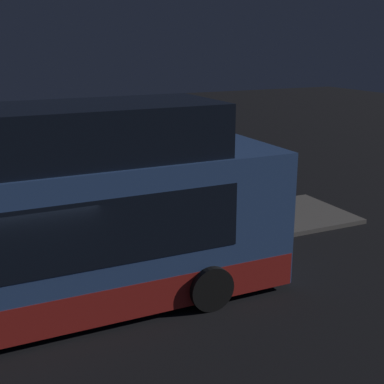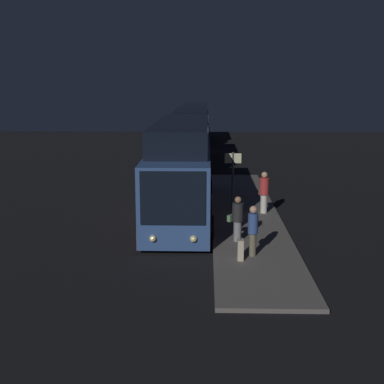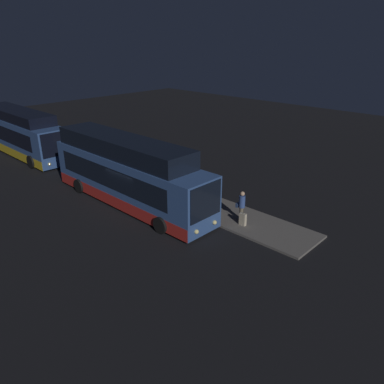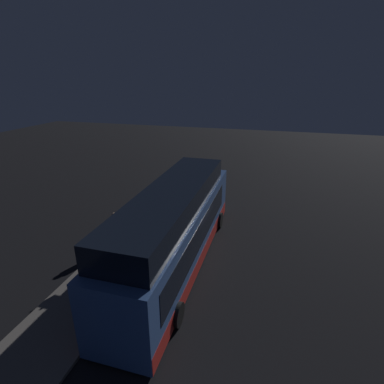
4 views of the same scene
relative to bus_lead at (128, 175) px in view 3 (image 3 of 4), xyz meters
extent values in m
plane|color=black|center=(0.87, -0.24, -1.81)|extent=(80.00, 80.00, 0.00)
cube|color=#605B56|center=(0.87, 2.83, -1.75)|extent=(20.00, 2.94, 0.13)
cube|color=#33518C|center=(0.12, 0.00, -0.21)|extent=(12.35, 2.51, 2.88)
cube|color=#B2231E|center=(0.12, 0.00, -1.30)|extent=(12.29, 2.53, 0.70)
cube|color=black|center=(-0.19, 0.00, 0.13)|extent=(10.13, 2.54, 1.27)
cube|color=black|center=(6.32, 0.00, 0.21)|extent=(0.06, 2.21, 1.84)
sphere|color=#F9E58C|center=(6.34, 0.69, -1.20)|extent=(0.24, 0.24, 0.24)
sphere|color=#F9E58C|center=(6.34, -0.69, -1.20)|extent=(0.24, 0.24, 0.24)
cylinder|color=black|center=(4.32, 1.26, -1.35)|extent=(0.93, 0.30, 0.93)
cylinder|color=black|center=(4.32, -1.26, -1.35)|extent=(0.93, 0.30, 0.93)
cylinder|color=black|center=(-3.71, 1.26, -1.35)|extent=(0.93, 0.30, 0.93)
cylinder|color=black|center=(-3.71, -1.26, -1.35)|extent=(0.93, 0.30, 0.93)
cube|color=black|center=(-0.37, 0.00, 1.75)|extent=(10.50, 2.31, 1.05)
cube|color=#33518C|center=(-14.81, 0.00, -0.20)|extent=(11.65, 2.45, 2.87)
cube|color=gold|center=(-14.81, 0.00, -1.28)|extent=(11.59, 2.47, 0.70)
cube|color=black|center=(-15.10, 0.00, 0.15)|extent=(9.55, 2.48, 1.26)
cube|color=black|center=(-8.96, 0.00, 0.22)|extent=(0.06, 2.15, 1.84)
sphere|color=#F9E58C|center=(-8.94, 0.67, -1.18)|extent=(0.24, 0.24, 0.24)
sphere|color=#F9E58C|center=(-8.94, -0.67, -1.18)|extent=(0.24, 0.24, 0.24)
cylinder|color=black|center=(-10.85, 1.22, -1.30)|extent=(1.03, 0.30, 1.03)
cylinder|color=black|center=(-10.85, -1.22, -1.30)|extent=(1.03, 0.30, 1.03)
cylinder|color=black|center=(-18.42, 1.22, -1.30)|extent=(1.03, 0.30, 1.03)
cube|color=black|center=(-15.27, 0.00, 1.65)|extent=(9.90, 2.25, 0.83)
cylinder|color=gray|center=(4.91, 2.27, -1.31)|extent=(0.41, 0.41, 0.76)
cylinder|color=#262628|center=(4.91, 2.27, -0.60)|extent=(0.59, 0.59, 0.66)
sphere|color=#9E7051|center=(4.91, 2.27, -0.15)|extent=(0.25, 0.25, 0.25)
cube|color=#598C59|center=(4.72, 2.02, -0.88)|extent=(0.31, 0.28, 0.24)
cylinder|color=silver|center=(0.65, 3.66, -1.26)|extent=(0.35, 0.35, 0.84)
cylinder|color=#BF3333|center=(0.65, 3.66, -0.48)|extent=(0.49, 0.49, 0.73)
sphere|color=tan|center=(0.65, 3.66, 0.02)|extent=(0.27, 0.27, 0.27)
cube|color=beige|center=(0.34, 3.60, -0.79)|extent=(0.19, 0.30, 0.24)
cylinder|color=#6B604C|center=(6.60, 2.67, -1.30)|extent=(0.24, 0.24, 0.78)
cylinder|color=#334C8C|center=(6.60, 2.67, -0.57)|extent=(0.35, 0.35, 0.68)
sphere|color=tan|center=(6.60, 2.67, -0.10)|extent=(0.25, 0.25, 0.25)
cube|color=#334C7F|center=(6.33, 2.68, -0.86)|extent=(0.15, 0.28, 0.24)
cube|color=beige|center=(7.01, 2.24, -1.34)|extent=(0.38, 0.19, 0.68)
cylinder|color=black|center=(7.01, 2.24, -0.88)|extent=(0.02, 0.02, 0.24)
cylinder|color=#4C4C51|center=(-0.09, 2.31, -0.38)|extent=(0.10, 0.10, 2.60)
cube|color=beige|center=(-0.09, 2.31, 0.65)|extent=(0.04, 0.74, 0.44)
camera|label=1|loc=(-0.19, -9.90, 3.44)|focal=50.00mm
camera|label=2|loc=(23.74, 1.12, 4.06)|focal=50.00mm
camera|label=3|loc=(17.49, -12.68, 7.77)|focal=35.00mm
camera|label=4|loc=(-11.83, -4.14, 6.81)|focal=28.00mm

